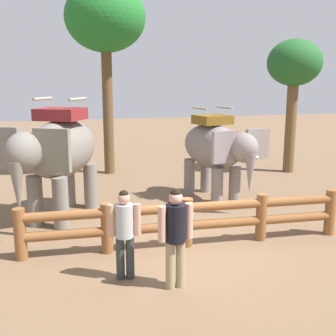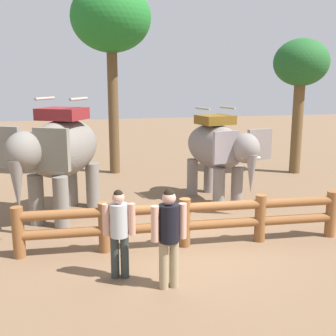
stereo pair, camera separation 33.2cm
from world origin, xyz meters
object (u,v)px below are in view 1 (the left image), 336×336
at_px(log_fence, 187,219).
at_px(tree_far_left, 105,20).
at_px(tree_back_center, 294,68).
at_px(elephant_center, 216,149).
at_px(tourist_man_in_blue, 176,232).
at_px(elephant_near_left, 58,153).
at_px(tourist_woman_in_black, 125,228).

distance_m(log_fence, tree_far_left, 9.09).
height_order(tree_far_left, tree_back_center, tree_far_left).
xyz_separation_m(elephant_center, tourist_man_in_blue, (-2.63, -4.75, -0.53)).
height_order(elephant_near_left, tourist_woman_in_black, elephant_near_left).
xyz_separation_m(elephant_near_left, elephant_center, (4.42, 0.50, -0.19)).
bearing_deg(tourist_man_in_blue, elephant_near_left, 112.82).
xyz_separation_m(log_fence, elephant_near_left, (-2.55, 2.56, 1.12)).
bearing_deg(elephant_center, tree_back_center, 34.48).
bearing_deg(tree_far_left, elephant_near_left, -110.96).
relative_size(log_fence, tourist_man_in_blue, 4.00).
distance_m(tourist_man_in_blue, tree_back_center, 10.68).
height_order(elephant_center, tourist_man_in_blue, elephant_center).
xyz_separation_m(tourist_man_in_blue, tree_far_left, (0.14, 9.28, 4.56)).
height_order(tourist_woman_in_black, tree_far_left, tree_far_left).
distance_m(tourist_man_in_blue, tree_far_left, 10.34).
bearing_deg(tourist_woman_in_black, elephant_near_left, 105.49).
height_order(log_fence, elephant_center, elephant_center).
bearing_deg(tree_far_left, log_fence, -85.32).
distance_m(elephant_center, tourist_woman_in_black, 5.43).
bearing_deg(tree_back_center, tourist_woman_in_black, -137.06).
xyz_separation_m(tourist_woman_in_black, tourist_man_in_blue, (0.77, -0.56, 0.06)).
bearing_deg(elephant_center, tourist_woman_in_black, -129.05).
bearing_deg(elephant_center, log_fence, -121.42).
bearing_deg(tree_far_left, elephant_center, -61.15).
height_order(tourist_man_in_blue, tree_back_center, tree_back_center).
xyz_separation_m(log_fence, tourist_man_in_blue, (-0.76, -1.69, 0.41)).
distance_m(elephant_center, tree_back_center, 5.65).
xyz_separation_m(elephant_near_left, tree_far_left, (1.93, 5.03, 3.84)).
distance_m(log_fence, elephant_near_left, 3.78).
xyz_separation_m(tourist_woman_in_black, tree_back_center, (7.62, 7.09, 2.99)).
relative_size(elephant_near_left, tree_back_center, 0.72).
relative_size(elephant_near_left, tourist_man_in_blue, 2.04).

